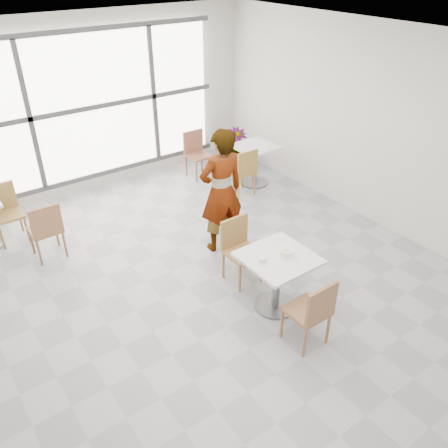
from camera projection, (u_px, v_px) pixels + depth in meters
floor at (211, 278)px, 6.22m from camera, size 7.00×7.00×0.00m
ceiling at (207, 43)px, 4.66m from camera, size 7.00×7.00×0.00m
wall_back at (94, 105)px, 7.87m from camera, size 6.00×0.00×6.00m
wall_right at (374, 127)px, 6.94m from camera, size 0.00×7.00×7.00m
window at (96, 106)px, 7.82m from camera, size 4.60×0.07×2.52m
main_table at (277, 272)px, 5.47m from camera, size 0.80×0.80×0.75m
chair_near at (313, 310)px, 4.94m from camera, size 0.42×0.42×0.87m
chair_far at (239, 245)px, 5.99m from camera, size 0.42×0.42×0.87m
oatmeal_bowl at (286, 252)px, 5.35m from camera, size 0.21×0.21×0.09m
coffee_cup at (261, 260)px, 5.24m from camera, size 0.16×0.13×0.07m
person at (221, 192)px, 6.39m from camera, size 0.71×0.50×1.83m
bg_table_right at (255, 159)px, 8.44m from camera, size 0.70×0.70×0.75m
bg_chair_left_near at (46, 228)px, 6.37m from camera, size 0.42×0.42×0.87m
bg_chair_left_far at (5, 209)px, 6.82m from camera, size 0.42×0.42×0.87m
bg_chair_right_near at (244, 169)px, 8.02m from camera, size 0.42×0.42×0.87m
bg_chair_right_far at (196, 151)px, 8.74m from camera, size 0.42×0.42×0.87m
plant_right at (236, 147)px, 9.27m from camera, size 0.50×0.50×0.74m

